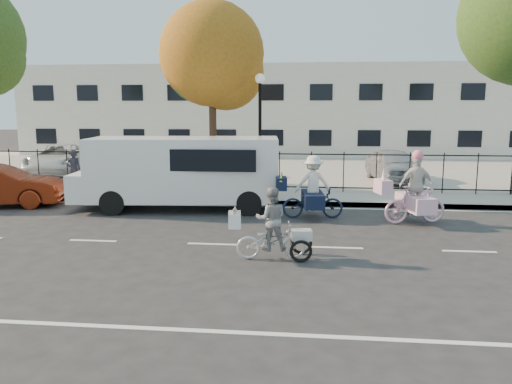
# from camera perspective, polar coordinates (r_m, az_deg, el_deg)

# --- Properties ---
(ground) EXTENTS (120.00, 120.00, 0.00)m
(ground) POSITION_cam_1_polar(r_m,az_deg,el_deg) (12.17, -5.04, -5.98)
(ground) COLOR #333334
(road_markings) EXTENTS (60.00, 9.52, 0.01)m
(road_markings) POSITION_cam_1_polar(r_m,az_deg,el_deg) (12.17, -5.04, -5.96)
(road_markings) COLOR silver
(road_markings) RESTS_ON ground
(curb) EXTENTS (60.00, 0.10, 0.15)m
(curb) POSITION_cam_1_polar(r_m,az_deg,el_deg) (17.01, -1.80, -1.19)
(curb) COLOR #A8A399
(curb) RESTS_ON ground
(sidewalk) EXTENTS (60.00, 2.20, 0.15)m
(sidewalk) POSITION_cam_1_polar(r_m,az_deg,el_deg) (18.03, -1.35, -0.57)
(sidewalk) COLOR #A8A399
(sidewalk) RESTS_ON ground
(parking_lot) EXTENTS (60.00, 15.60, 0.15)m
(parking_lot) POSITION_cam_1_polar(r_m,az_deg,el_deg) (26.79, 1.08, 2.78)
(parking_lot) COLOR #A8A399
(parking_lot) RESTS_ON ground
(iron_fence) EXTENTS (58.00, 0.06, 1.50)m
(iron_fence) POSITION_cam_1_polar(r_m,az_deg,el_deg) (18.99, -0.93, 2.46)
(iron_fence) COLOR black
(iron_fence) RESTS_ON sidewalk
(building) EXTENTS (34.00, 10.00, 6.00)m
(building) POSITION_cam_1_polar(r_m,az_deg,el_deg) (36.57, 2.46, 9.20)
(building) COLOR silver
(building) RESTS_ON ground
(lamppost) EXTENTS (0.36, 0.36, 4.33)m
(lamppost) POSITION_cam_1_polar(r_m,az_deg,el_deg) (18.39, 0.46, 9.14)
(lamppost) COLOR black
(lamppost) RESTS_ON sidewalk
(street_sign) EXTENTS (0.85, 0.06, 1.80)m
(street_sign) POSITION_cam_1_polar(r_m,az_deg,el_deg) (18.85, -6.69, 3.93)
(street_sign) COLOR black
(street_sign) RESTS_ON sidewalk
(zebra_trike) EXTENTS (1.85, 0.85, 1.58)m
(zebra_trike) POSITION_cam_1_polar(r_m,az_deg,el_deg) (10.86, 1.77, -4.53)
(zebra_trike) COLOR silver
(zebra_trike) RESTS_ON ground
(unicorn_bike) EXTENTS (2.13, 1.53, 2.10)m
(unicorn_bike) POSITION_cam_1_polar(r_m,az_deg,el_deg) (14.80, 17.64, -0.51)
(unicorn_bike) COLOR #F7BCD7
(unicorn_bike) RESTS_ON ground
(bull_bike) EXTENTS (2.05, 1.41, 1.88)m
(bull_bike) POSITION_cam_1_polar(r_m,az_deg,el_deg) (14.91, 6.40, -0.15)
(bull_bike) COLOR #111D39
(bull_bike) RESTS_ON ground
(white_van) EXTENTS (6.70, 2.75, 2.32)m
(white_van) POSITION_cam_1_polar(r_m,az_deg,el_deg) (16.29, -8.55, 2.52)
(white_van) COLOR white
(white_van) RESTS_ON ground
(pedestrian) EXTENTS (0.66, 0.64, 1.53)m
(pedestrian) POSITION_cam_1_polar(r_m,az_deg,el_deg) (20.39, -20.11, 2.42)
(pedestrian) COLOR black
(pedestrian) RESTS_ON sidewalk
(lot_car_b) EXTENTS (3.39, 5.42, 1.40)m
(lot_car_b) POSITION_cam_1_polar(r_m,az_deg,el_deg) (25.59, -21.67, 3.52)
(lot_car_b) COLOR silver
(lot_car_b) RESTS_ON parking_lot
(lot_car_c) EXTENTS (2.92, 4.70, 1.46)m
(lot_car_c) POSITION_cam_1_polar(r_m,az_deg,el_deg) (22.83, -5.24, 3.59)
(lot_car_c) COLOR #4B4E53
(lot_car_c) RESTS_ON parking_lot
(lot_car_d) EXTENTS (2.19, 4.31, 1.41)m
(lot_car_d) POSITION_cam_1_polar(r_m,az_deg,el_deg) (22.13, 15.38, 3.02)
(lot_car_d) COLOR #A8AAB0
(lot_car_d) RESTS_ON parking_lot
(tree_mid) EXTENTS (3.94, 3.94, 7.23)m
(tree_mid) POSITION_cam_1_polar(r_m,az_deg,el_deg) (19.51, -4.61, 14.87)
(tree_mid) COLOR #442D1D
(tree_mid) RESTS_ON ground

